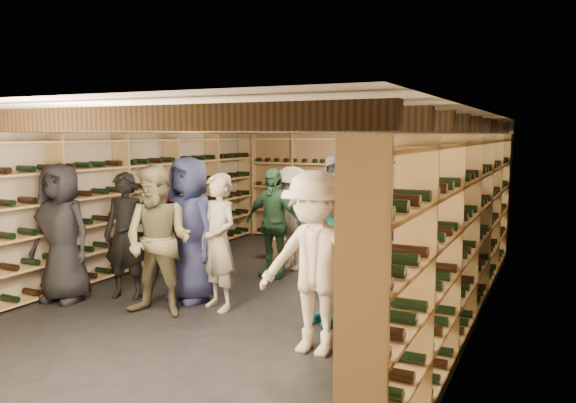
# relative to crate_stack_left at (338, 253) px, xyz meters

# --- Properties ---
(ground) EXTENTS (8.00, 8.00, 0.00)m
(ground) POSITION_rel_crate_stack_left_xyz_m (-0.51, -1.30, -0.34)
(ground) COLOR black
(ground) RESTS_ON ground
(walls) EXTENTS (5.52, 8.02, 2.40)m
(walls) POSITION_rel_crate_stack_left_xyz_m (-0.51, -1.30, 0.86)
(walls) COLOR tan
(walls) RESTS_ON ground
(ceiling) EXTENTS (5.50, 8.00, 0.01)m
(ceiling) POSITION_rel_crate_stack_left_xyz_m (-0.51, -1.30, 2.06)
(ceiling) COLOR beige
(ceiling) RESTS_ON walls
(ceiling_joists) EXTENTS (5.40, 7.12, 0.18)m
(ceiling_joists) POSITION_rel_crate_stack_left_xyz_m (-0.51, -1.30, 1.92)
(ceiling_joists) COLOR black
(ceiling_joists) RESTS_ON ground
(wine_rack_left) EXTENTS (0.32, 7.50, 2.15)m
(wine_rack_left) POSITION_rel_crate_stack_left_xyz_m (-3.08, -1.30, 0.74)
(wine_rack_left) COLOR tan
(wine_rack_left) RESTS_ON ground
(wine_rack_right) EXTENTS (0.32, 7.50, 2.15)m
(wine_rack_right) POSITION_rel_crate_stack_left_xyz_m (2.06, -1.30, 0.74)
(wine_rack_right) COLOR tan
(wine_rack_right) RESTS_ON ground
(wine_rack_back) EXTENTS (4.70, 0.30, 2.15)m
(wine_rack_back) POSITION_rel_crate_stack_left_xyz_m (-0.51, 2.53, 0.73)
(wine_rack_back) COLOR tan
(wine_rack_back) RESTS_ON ground
(crate_stack_left) EXTENTS (0.57, 0.45, 0.68)m
(crate_stack_left) POSITION_rel_crate_stack_left_xyz_m (0.00, 0.00, 0.00)
(crate_stack_left) COLOR tan
(crate_stack_left) RESTS_ON ground
(crate_stack_right) EXTENTS (0.59, 0.51, 0.34)m
(crate_stack_right) POSITION_rel_crate_stack_left_xyz_m (-1.30, 0.68, -0.17)
(crate_stack_right) COLOR tan
(crate_stack_right) RESTS_ON ground
(crate_loose) EXTENTS (0.56, 0.42, 0.17)m
(crate_loose) POSITION_rel_crate_stack_left_xyz_m (0.33, 0.24, -0.25)
(crate_loose) COLOR tan
(crate_loose) RESTS_ON ground
(person_0) EXTENTS (0.92, 0.64, 1.79)m
(person_0) POSITION_rel_crate_stack_left_xyz_m (-2.69, -2.86, 0.55)
(person_0) COLOR black
(person_0) RESTS_ON ground
(person_1) EXTENTS (0.69, 0.54, 1.66)m
(person_1) POSITION_rel_crate_stack_left_xyz_m (-2.05, -2.38, 0.49)
(person_1) COLOR black
(person_1) RESTS_ON ground
(person_2) EXTENTS (0.96, 0.80, 1.79)m
(person_2) POSITION_rel_crate_stack_left_xyz_m (-1.21, -2.77, 0.56)
(person_2) COLOR brown
(person_2) RESTS_ON ground
(person_3) EXTENTS (1.19, 0.71, 1.80)m
(person_3) POSITION_rel_crate_stack_left_xyz_m (0.90, -3.02, 0.56)
(person_3) COLOR beige
(person_3) RESTS_ON ground
(person_4) EXTENTS (0.97, 0.71, 1.53)m
(person_4) POSITION_rel_crate_stack_left_xyz_m (0.68, -2.15, 0.43)
(person_4) COLOR teal
(person_4) RESTS_ON ground
(person_5) EXTENTS (1.40, 0.50, 1.49)m
(person_5) POSITION_rel_crate_stack_left_xyz_m (-2.38, -1.30, 0.41)
(person_5) COLOR brown
(person_5) RESTS_ON ground
(person_6) EXTENTS (1.04, 0.82, 1.87)m
(person_6) POSITION_rel_crate_stack_left_xyz_m (-1.23, -2.12, 0.59)
(person_6) COLOR #1E2247
(person_6) RESTS_ON ground
(person_7) EXTENTS (0.72, 0.61, 1.68)m
(person_7) POSITION_rel_crate_stack_left_xyz_m (-0.70, -2.27, 0.50)
(person_7) COLOR gray
(person_7) RESTS_ON ground
(person_8) EXTENTS (0.99, 0.91, 1.66)m
(person_8) POSITION_rel_crate_stack_left_xyz_m (1.67, -0.26, 0.49)
(person_8) COLOR #4C1E16
(person_8) RESTS_ON ground
(person_9) EXTENTS (1.17, 0.83, 1.64)m
(person_9) POSITION_rel_crate_stack_left_xyz_m (-0.79, 0.00, 0.48)
(person_9) COLOR #BAB0AA
(person_9) RESTS_ON ground
(person_10) EXTENTS (1.00, 0.50, 1.65)m
(person_10) POSITION_rel_crate_stack_left_xyz_m (-0.84, -0.55, 0.48)
(person_10) COLOR #295135
(person_10) RESTS_ON ground
(person_11) EXTENTS (1.46, 0.90, 1.50)m
(person_11) POSITION_rel_crate_stack_left_xyz_m (1.51, -1.00, 0.41)
(person_11) COLOR slate
(person_11) RESTS_ON ground
(person_12) EXTENTS (1.06, 0.85, 1.89)m
(person_12) POSITION_rel_crate_stack_left_xyz_m (0.26, -0.66, 0.60)
(person_12) COLOR #302F33
(person_12) RESTS_ON ground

